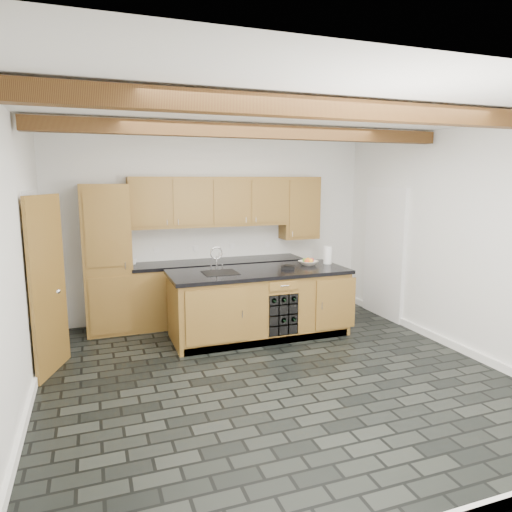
# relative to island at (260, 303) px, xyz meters

# --- Properties ---
(ground) EXTENTS (5.00, 5.00, 0.00)m
(ground) POSITION_rel_island_xyz_m (-0.31, -1.28, -0.47)
(ground) COLOR black
(ground) RESTS_ON ground
(room_shell) EXTENTS (5.01, 5.00, 5.00)m
(room_shell) POSITION_rel_island_xyz_m (-0.39, -0.75, 1.06)
(room_shell) COLOR white
(room_shell) RESTS_ON ground
(back_cabinetry) EXTENTS (3.65, 0.62, 2.20)m
(back_cabinetry) POSITION_rel_island_xyz_m (-0.68, 0.95, 0.51)
(back_cabinetry) COLOR olive
(back_cabinetry) RESTS_ON ground
(island) EXTENTS (2.48, 0.96, 0.93)m
(island) POSITION_rel_island_xyz_m (0.00, 0.00, 0.00)
(island) COLOR olive
(island) RESTS_ON ground
(faucet) EXTENTS (0.45, 0.40, 0.34)m
(faucet) POSITION_rel_island_xyz_m (-0.56, 0.05, 0.50)
(faucet) COLOR black
(faucet) RESTS_ON island
(kitchen_scale) EXTENTS (0.21, 0.17, 0.06)m
(kitchen_scale) POSITION_rel_island_xyz_m (0.40, -0.05, 0.49)
(kitchen_scale) COLOR black
(kitchen_scale) RESTS_ON island
(fruit_bowl) EXTENTS (0.33, 0.33, 0.06)m
(fruit_bowl) POSITION_rel_island_xyz_m (0.80, 0.12, 0.50)
(fruit_bowl) COLOR beige
(fruit_bowl) RESTS_ON island
(fruit_cluster) EXTENTS (0.16, 0.17, 0.07)m
(fruit_cluster) POSITION_rel_island_xyz_m (0.80, 0.12, 0.53)
(fruit_cluster) COLOR red
(fruit_cluster) RESTS_ON fruit_bowl
(paper_towel) EXTENTS (0.12, 0.12, 0.26)m
(paper_towel) POSITION_rel_island_xyz_m (1.11, 0.12, 0.59)
(paper_towel) COLOR white
(paper_towel) RESTS_ON island
(mug) EXTENTS (0.12, 0.12, 0.09)m
(mug) POSITION_rel_island_xyz_m (-1.59, 1.04, 0.51)
(mug) COLOR white
(mug) RESTS_ON back_cabinetry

